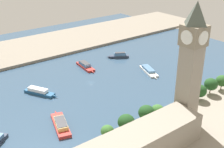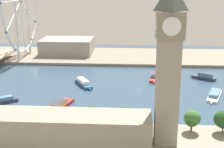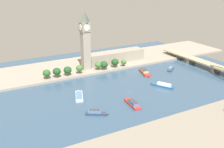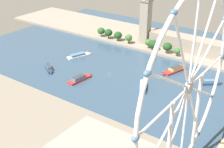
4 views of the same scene
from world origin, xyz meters
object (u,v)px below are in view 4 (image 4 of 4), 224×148
(tour_boat_3, at_px, (175,70))
(tour_boat_5, at_px, (79,55))
(tour_boat_4, at_px, (210,83))
(tour_boat_0, at_px, (80,79))
(parliament_block, at_px, (186,43))
(tour_boat_2, at_px, (49,68))
(clock_tower, at_px, (146,11))
(ferris_wheel, at_px, (188,88))
(tour_boat_1, at_px, (143,86))

(tour_boat_3, bearing_deg, tour_boat_5, -57.97)
(tour_boat_4, bearing_deg, tour_boat_0, 173.31)
(parliament_block, xyz_separation_m, tour_boat_4, (68.63, 58.58, -10.15))
(tour_boat_2, bearing_deg, tour_boat_3, 66.34)
(clock_tower, height_order, ferris_wheel, ferris_wheel)
(tour_boat_2, height_order, tour_boat_4, tour_boat_2)
(tour_boat_5, bearing_deg, clock_tower, -8.50)
(tour_boat_1, distance_m, tour_boat_3, 55.78)
(tour_boat_1, height_order, tour_boat_4, tour_boat_1)
(tour_boat_3, relative_size, tour_boat_5, 1.07)
(parliament_block, relative_size, tour_boat_1, 3.10)
(tour_boat_2, relative_size, tour_boat_5, 0.69)
(ferris_wheel, relative_size, tour_boat_2, 5.31)
(parliament_block, distance_m, tour_boat_1, 116.89)
(tour_boat_2, distance_m, tour_boat_5, 50.17)
(tour_boat_0, xyz_separation_m, tour_boat_4, (-73.09, 117.51, -0.13))
(parliament_block, relative_size, tour_boat_4, 4.45)
(ferris_wheel, bearing_deg, tour_boat_4, -168.13)
(ferris_wheel, distance_m, tour_boat_4, 160.78)
(clock_tower, distance_m, tour_boat_4, 137.61)
(tour_boat_0, distance_m, tour_boat_1, 68.61)
(parliament_block, height_order, tour_boat_1, parliament_block)
(tour_boat_3, bearing_deg, tour_boat_4, 97.90)
(tour_boat_4, bearing_deg, ferris_wheel, -116.69)
(tour_boat_4, bearing_deg, tour_boat_5, 149.90)
(tour_boat_2, distance_m, tour_boat_3, 144.52)
(tour_boat_0, height_order, tour_boat_4, tour_boat_0)
(ferris_wheel, xyz_separation_m, tour_boat_2, (-69.19, -193.63, -65.66))
(tour_boat_0, distance_m, tour_boat_3, 108.82)
(ferris_wheel, bearing_deg, parliament_block, -157.29)
(tour_boat_0, relative_size, tour_boat_1, 1.09)
(clock_tower, distance_m, parliament_block, 67.36)
(tour_boat_0, height_order, tour_boat_3, tour_boat_3)
(tour_boat_0, height_order, tour_boat_1, tour_boat_1)
(clock_tower, relative_size, parliament_block, 0.88)
(tour_boat_3, xyz_separation_m, tour_boat_4, (7.18, 44.04, -0.14))
(tour_boat_4, bearing_deg, tour_boat_2, 165.84)
(clock_tower, bearing_deg, tour_boat_0, -1.05)
(clock_tower, relative_size, tour_boat_2, 3.62)
(tour_boat_4, relative_size, tour_boat_5, 0.63)
(clock_tower, xyz_separation_m, tour_boat_2, (134.17, -48.42, -45.30))
(ferris_wheel, distance_m, tour_boat_1, 143.30)
(tour_boat_1, relative_size, tour_boat_4, 1.44)
(tour_boat_4, height_order, tour_boat_5, tour_boat_4)
(clock_tower, distance_m, tour_boat_2, 149.66)
(tour_boat_3, distance_m, tour_boat_4, 44.62)
(ferris_wheel, height_order, tour_boat_3, ferris_wheel)
(tour_boat_2, bearing_deg, tour_boat_4, 56.49)
(clock_tower, bearing_deg, parliament_block, 98.71)
(tour_boat_4, bearing_deg, tour_boat_1, -176.95)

